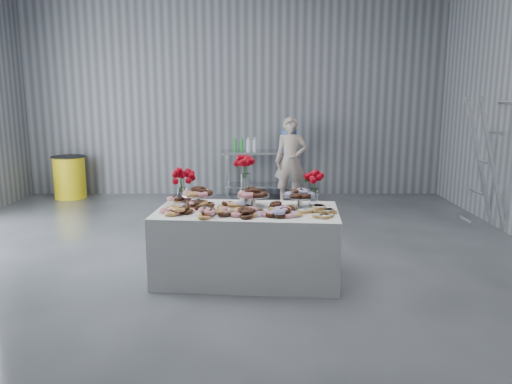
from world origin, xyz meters
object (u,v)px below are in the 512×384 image
(display_table, at_px, (247,244))
(trash_barrel, at_px, (70,177))
(water_jug, at_px, (289,138))
(stepladder, at_px, (485,163))
(person, at_px, (291,161))
(prep_table, at_px, (262,166))

(display_table, bearing_deg, trash_barrel, 129.41)
(water_jug, bearing_deg, stepladder, -38.17)
(person, bearing_deg, trash_barrel, 176.26)
(trash_barrel, height_order, stepladder, stepladder)
(stepladder, bearing_deg, prep_table, 146.42)
(display_table, xyz_separation_m, trash_barrel, (-3.44, 4.19, 0.03))
(water_jug, bearing_deg, display_table, -99.51)
(display_table, relative_size, water_jug, 3.43)
(person, height_order, trash_barrel, person)
(prep_table, relative_size, stepladder, 0.77)
(trash_barrel, relative_size, stepladder, 0.41)
(display_table, xyz_separation_m, stepladder, (3.42, 2.05, 0.60))
(person, bearing_deg, prep_table, 137.73)
(display_table, relative_size, prep_table, 1.27)
(display_table, bearing_deg, prep_table, 87.25)
(display_table, relative_size, person, 1.22)
(trash_barrel, bearing_deg, stepladder, -17.28)
(person, distance_m, stepladder, 3.16)
(display_table, bearing_deg, person, 79.11)
(water_jug, xyz_separation_m, person, (0.00, -0.52, -0.37))
(prep_table, distance_m, trash_barrel, 3.65)
(water_jug, relative_size, stepladder, 0.28)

